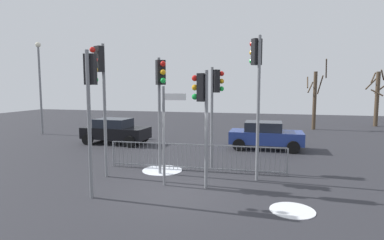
{
  "coord_description": "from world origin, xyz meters",
  "views": [
    {
      "loc": [
        2.78,
        -9.31,
        3.33
      ],
      "look_at": [
        -0.3,
        3.1,
        1.95
      ],
      "focal_mm": 29.06,
      "sensor_mm": 36.0,
      "label": 1
    }
  ],
  "objects_px": {
    "traffic_light_foreground_left": "(202,102)",
    "bare_tree_centre": "(315,98)",
    "traffic_light_mid_left": "(161,90)",
    "traffic_light_foreground_right": "(100,81)",
    "traffic_light_rear_left": "(257,76)",
    "traffic_light_rear_right": "(91,91)",
    "street_lamp": "(40,78)",
    "bare_tree_left": "(377,97)",
    "car_blue_trailing": "(265,135)",
    "car_black_mid": "(115,131)",
    "traffic_light_mid_right": "(215,95)",
    "direction_sign_post": "(165,131)"
  },
  "relations": [
    {
      "from": "traffic_light_foreground_left",
      "to": "bare_tree_centre",
      "type": "distance_m",
      "value": 16.82
    },
    {
      "from": "traffic_light_mid_left",
      "to": "traffic_light_foreground_right",
      "type": "bearing_deg",
      "value": -17.34
    },
    {
      "from": "traffic_light_rear_left",
      "to": "traffic_light_rear_right",
      "type": "bearing_deg",
      "value": 173.09
    },
    {
      "from": "traffic_light_mid_left",
      "to": "bare_tree_centre",
      "type": "distance_m",
      "value": 16.52
    },
    {
      "from": "traffic_light_foreground_right",
      "to": "traffic_light_rear_right",
      "type": "bearing_deg",
      "value": 138.86
    },
    {
      "from": "traffic_light_foreground_right",
      "to": "street_lamp",
      "type": "bearing_deg",
      "value": -14.52
    },
    {
      "from": "traffic_light_foreground_right",
      "to": "traffic_light_rear_right",
      "type": "xyz_separation_m",
      "value": [
        0.74,
        -1.84,
        -0.33
      ]
    },
    {
      "from": "traffic_light_foreground_right",
      "to": "traffic_light_mid_left",
      "type": "distance_m",
      "value": 2.16
    },
    {
      "from": "traffic_light_rear_left",
      "to": "bare_tree_centre",
      "type": "relative_size",
      "value": 0.94
    },
    {
      "from": "traffic_light_foreground_right",
      "to": "traffic_light_rear_right",
      "type": "distance_m",
      "value": 2.01
    },
    {
      "from": "traffic_light_rear_left",
      "to": "traffic_light_rear_right",
      "type": "xyz_separation_m",
      "value": [
        -4.67,
        -2.96,
        -0.49
      ]
    },
    {
      "from": "traffic_light_foreground_left",
      "to": "bare_tree_left",
      "type": "relative_size",
      "value": 0.82
    },
    {
      "from": "traffic_light_rear_left",
      "to": "car_blue_trailing",
      "type": "relative_size",
      "value": 1.33
    },
    {
      "from": "traffic_light_rear_right",
      "to": "car_black_mid",
      "type": "xyz_separation_m",
      "value": [
        -3.58,
        8.19,
        -2.45
      ]
    },
    {
      "from": "traffic_light_mid_right",
      "to": "traffic_light_mid_left",
      "type": "height_order",
      "value": "traffic_light_mid_left"
    },
    {
      "from": "traffic_light_foreground_left",
      "to": "bare_tree_centre",
      "type": "xyz_separation_m",
      "value": [
        5.55,
        15.87,
        -0.35
      ]
    },
    {
      "from": "traffic_light_foreground_right",
      "to": "street_lamp",
      "type": "xyz_separation_m",
      "value": [
        -9.61,
        8.46,
        0.38
      ]
    },
    {
      "from": "traffic_light_rear_left",
      "to": "direction_sign_post",
      "type": "bearing_deg",
      "value": 167.37
    },
    {
      "from": "traffic_light_mid_left",
      "to": "bare_tree_centre",
      "type": "relative_size",
      "value": 0.82
    },
    {
      "from": "traffic_light_mid_right",
      "to": "car_blue_trailing",
      "type": "height_order",
      "value": "traffic_light_mid_right"
    },
    {
      "from": "traffic_light_mid_right",
      "to": "traffic_light_mid_left",
      "type": "xyz_separation_m",
      "value": [
        -1.82,
        -1.38,
        0.22
      ]
    },
    {
      "from": "bare_tree_centre",
      "to": "bare_tree_left",
      "type": "bearing_deg",
      "value": 31.87
    },
    {
      "from": "street_lamp",
      "to": "traffic_light_rear_left",
      "type": "bearing_deg",
      "value": -26.05
    },
    {
      "from": "bare_tree_left",
      "to": "traffic_light_rear_right",
      "type": "bearing_deg",
      "value": -123.76
    },
    {
      "from": "traffic_light_mid_left",
      "to": "car_blue_trailing",
      "type": "bearing_deg",
      "value": -163.47
    },
    {
      "from": "traffic_light_foreground_right",
      "to": "traffic_light_mid_left",
      "type": "bearing_deg",
      "value": -129.25
    },
    {
      "from": "bare_tree_left",
      "to": "traffic_light_foreground_left",
      "type": "bearing_deg",
      "value": -119.54
    },
    {
      "from": "traffic_light_mid_left",
      "to": "direction_sign_post",
      "type": "relative_size",
      "value": 1.31
    },
    {
      "from": "traffic_light_rear_left",
      "to": "street_lamp",
      "type": "bearing_deg",
      "value": 114.68
    },
    {
      "from": "traffic_light_rear_right",
      "to": "direction_sign_post",
      "type": "relative_size",
      "value": 1.31
    },
    {
      "from": "traffic_light_rear_left",
      "to": "car_blue_trailing",
      "type": "distance_m",
      "value": 6.42
    },
    {
      "from": "traffic_light_rear_left",
      "to": "bare_tree_left",
      "type": "xyz_separation_m",
      "value": [
        9.22,
        17.82,
        -1.22
      ]
    },
    {
      "from": "car_black_mid",
      "to": "traffic_light_rear_left",
      "type": "bearing_deg",
      "value": -29.57
    },
    {
      "from": "traffic_light_foreground_right",
      "to": "traffic_light_foreground_left",
      "type": "distance_m",
      "value": 3.84
    },
    {
      "from": "traffic_light_foreground_right",
      "to": "bare_tree_left",
      "type": "distance_m",
      "value": 23.96
    },
    {
      "from": "traffic_light_rear_left",
      "to": "car_black_mid",
      "type": "bearing_deg",
      "value": 108.34
    },
    {
      "from": "car_blue_trailing",
      "to": "street_lamp",
      "type": "bearing_deg",
      "value": 174.24
    },
    {
      "from": "car_blue_trailing",
      "to": "street_lamp",
      "type": "xyz_separation_m",
      "value": [
        -15.32,
        1.64,
        3.16
      ]
    },
    {
      "from": "traffic_light_foreground_left",
      "to": "traffic_light_rear_right",
      "type": "xyz_separation_m",
      "value": [
        -3.02,
        -1.6,
        0.39
      ]
    },
    {
      "from": "traffic_light_mid_right",
      "to": "bare_tree_left",
      "type": "distance_m",
      "value": 19.92
    },
    {
      "from": "street_lamp",
      "to": "bare_tree_left",
      "type": "relative_size",
      "value": 1.35
    },
    {
      "from": "traffic_light_rear_left",
      "to": "traffic_light_rear_right",
      "type": "distance_m",
      "value": 5.55
    },
    {
      "from": "traffic_light_foreground_right",
      "to": "traffic_light_mid_left",
      "type": "height_order",
      "value": "traffic_light_foreground_right"
    },
    {
      "from": "traffic_light_mid_left",
      "to": "traffic_light_rear_right",
      "type": "xyz_separation_m",
      "value": [
        -1.21,
        -2.7,
        -0.01
      ]
    },
    {
      "from": "bare_tree_centre",
      "to": "direction_sign_post",
      "type": "bearing_deg",
      "value": -113.01
    },
    {
      "from": "traffic_light_foreground_left",
      "to": "traffic_light_mid_left",
      "type": "height_order",
      "value": "traffic_light_mid_left"
    },
    {
      "from": "traffic_light_foreground_right",
      "to": "direction_sign_post",
      "type": "height_order",
      "value": "traffic_light_foreground_right"
    },
    {
      "from": "traffic_light_mid_right",
      "to": "direction_sign_post",
      "type": "height_order",
      "value": "traffic_light_mid_right"
    },
    {
      "from": "traffic_light_mid_left",
      "to": "traffic_light_rear_right",
      "type": "bearing_deg",
      "value": 24.61
    },
    {
      "from": "traffic_light_foreground_right",
      "to": "car_black_mid",
      "type": "bearing_deg",
      "value": -39.06
    }
  ]
}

